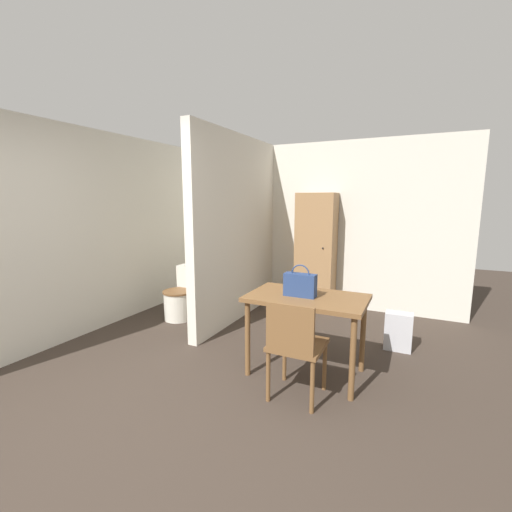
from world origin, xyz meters
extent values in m
plane|color=#382D26|center=(0.00, 0.00, 0.00)|extent=(16.00, 16.00, 0.00)
cube|color=beige|center=(0.00, 3.75, 1.25)|extent=(4.84, 0.12, 2.50)
cube|color=beige|center=(-1.98, 1.85, 1.25)|extent=(0.12, 4.69, 2.50)
cube|color=beige|center=(-0.52, 2.60, 1.25)|extent=(0.12, 2.19, 2.50)
cube|color=brown|center=(0.83, 1.47, 0.75)|extent=(1.08, 0.66, 0.04)
cylinder|color=brown|center=(0.35, 1.20, 0.36)|extent=(0.05, 0.05, 0.73)
cylinder|color=brown|center=(1.31, 1.20, 0.36)|extent=(0.05, 0.05, 0.73)
cylinder|color=brown|center=(0.35, 1.74, 0.36)|extent=(0.05, 0.05, 0.73)
cylinder|color=brown|center=(1.31, 1.74, 0.36)|extent=(0.05, 0.05, 0.73)
cube|color=brown|center=(0.88, 1.07, 0.46)|extent=(0.43, 0.43, 0.04)
cube|color=brown|center=(0.88, 0.87, 0.67)|extent=(0.39, 0.03, 0.38)
cylinder|color=brown|center=(0.70, 1.26, 0.22)|extent=(0.04, 0.04, 0.44)
cylinder|color=brown|center=(1.07, 1.26, 0.22)|extent=(0.04, 0.04, 0.44)
cylinder|color=brown|center=(0.70, 0.89, 0.22)|extent=(0.04, 0.04, 0.44)
cylinder|color=brown|center=(1.07, 0.89, 0.22)|extent=(0.04, 0.04, 0.44)
cylinder|color=silver|center=(-1.22, 2.15, 0.19)|extent=(0.40, 0.40, 0.38)
cylinder|color=brown|center=(-1.22, 2.15, 0.39)|extent=(0.42, 0.42, 0.02)
cube|color=silver|center=(-1.22, 2.42, 0.55)|extent=(0.32, 0.18, 0.33)
cube|color=navy|center=(0.77, 1.43, 0.87)|extent=(0.29, 0.11, 0.21)
torus|color=navy|center=(0.77, 1.43, 0.98)|extent=(0.17, 0.01, 0.17)
cube|color=#997047|center=(0.34, 3.49, 0.87)|extent=(0.57, 0.37, 1.75)
sphere|color=black|center=(0.49, 3.29, 0.96)|extent=(0.02, 0.02, 0.02)
cube|color=#BCBCC1|center=(1.60, 2.42, 0.21)|extent=(0.29, 0.17, 0.42)
camera|label=1|loc=(1.74, -1.50, 1.65)|focal=24.00mm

